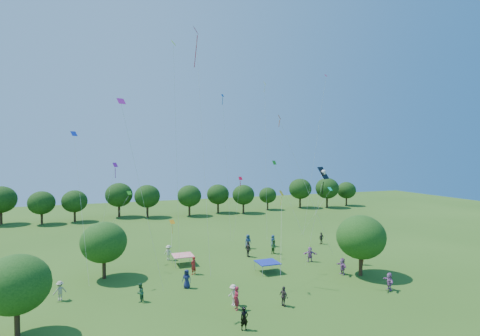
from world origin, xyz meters
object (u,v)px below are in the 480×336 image
tent_blue (267,262)px  pirate_kite (323,174)px  red_high_kite (198,74)px  tent_red_stripe (183,255)px  man_in_black (244,319)px  near_tree_east (361,237)px  near_tree_north (104,242)px  near_tree_west (16,284)px

tent_blue → pirate_kite: 11.35m
red_high_kite → tent_red_stripe: bearing=93.5°
man_in_black → pirate_kite: bearing=27.0°
near_tree_east → tent_red_stripe: near_tree_east is taller
near_tree_east → man_in_black: near_tree_east is taller
tent_blue → pirate_kite: (3.07, -5.51, 9.44)m
tent_blue → pirate_kite: bearing=-60.9°
near_tree_east → near_tree_north: bearing=161.7°
near_tree_east → red_high_kite: size_ratio=0.26×
near_tree_east → tent_blue: near_tree_east is taller
tent_red_stripe → pirate_kite: pirate_kite is taller
tent_red_stripe → man_in_black: man_in_black is taller
near_tree_east → pirate_kite: (-5.38, -1.35, 6.57)m
near_tree_north → near_tree_east: (24.36, -8.07, 0.30)m
red_high_kite → near_tree_west: bearing=-155.4°
red_high_kite → near_tree_north: bearing=154.4°
near_tree_west → red_high_kite: 22.45m
near_tree_west → near_tree_east: bearing=4.8°
near_tree_east → tent_red_stripe: (-16.13, 9.87, -2.86)m
tent_blue → near_tree_north: bearing=166.2°
tent_blue → red_high_kite: red_high_kite is taller
near_tree_west → pirate_kite: 25.51m
tent_blue → man_in_black: bearing=-121.8°
pirate_kite → red_high_kite: (-10.39, 5.30, 9.33)m
pirate_kite → red_high_kite: red_high_kite is taller
near_tree_west → pirate_kite: bearing=2.7°
near_tree_west → tent_red_stripe: (13.79, 12.39, -2.58)m
tent_red_stripe → man_in_black: size_ratio=1.36×
near_tree_west → tent_red_stripe: bearing=41.9°
near_tree_west → near_tree_north: (5.56, 10.59, -0.02)m
near_tree_north → red_high_kite: size_ratio=0.24×
near_tree_north → red_high_kite: 18.80m
pirate_kite → red_high_kite: size_ratio=0.42×
tent_red_stripe → near_tree_west: bearing=-138.1°
near_tree_west → red_high_kite: size_ratio=0.24×
near_tree_north → man_in_black: bearing=-58.6°
tent_blue → red_high_kite: size_ratio=0.10×
near_tree_west → tent_red_stripe: 18.71m
near_tree_north → tent_red_stripe: 8.80m
near_tree_north → near_tree_east: near_tree_east is taller
near_tree_west → near_tree_east: (29.92, 2.51, 0.29)m
tent_blue → man_in_black: 12.94m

